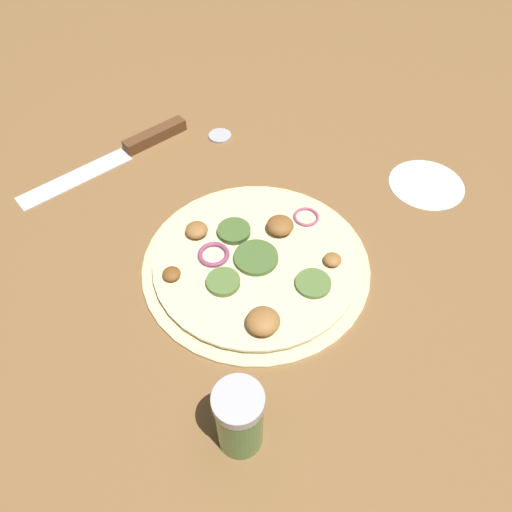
# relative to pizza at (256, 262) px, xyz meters

# --- Properties ---
(ground_plane) EXTENTS (3.00, 3.00, 0.00)m
(ground_plane) POSITION_rel_pizza_xyz_m (-0.00, -0.00, -0.01)
(ground_plane) COLOR brown
(pizza) EXTENTS (0.28, 0.28, 0.03)m
(pizza) POSITION_rel_pizza_xyz_m (0.00, 0.00, 0.00)
(pizza) COLOR beige
(pizza) RESTS_ON ground_plane
(knife) EXTENTS (0.17, 0.25, 0.02)m
(knife) POSITION_rel_pizza_xyz_m (0.25, -0.16, -0.00)
(knife) COLOR silver
(knife) RESTS_ON ground_plane
(spice_jar) EXTENTS (0.05, 0.05, 0.09)m
(spice_jar) POSITION_rel_pizza_xyz_m (-0.05, 0.21, 0.04)
(spice_jar) COLOR #4C7F42
(spice_jar) RESTS_ON ground_plane
(loose_cap) EXTENTS (0.04, 0.04, 0.01)m
(loose_cap) POSITION_rel_pizza_xyz_m (0.13, -0.23, -0.00)
(loose_cap) COLOR #B2B2B7
(loose_cap) RESTS_ON ground_plane
(flour_patch) EXTENTS (0.11, 0.11, 0.00)m
(flour_patch) POSITION_rel_pizza_xyz_m (-0.19, -0.22, -0.01)
(flour_patch) COLOR white
(flour_patch) RESTS_ON ground_plane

